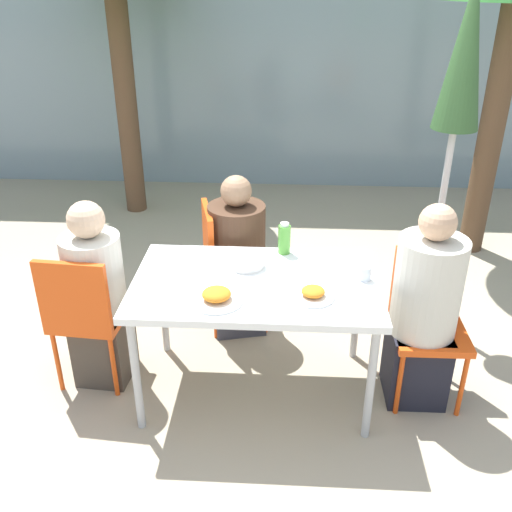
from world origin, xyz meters
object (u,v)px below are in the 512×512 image
object	(u,v)px
chair_right	(428,313)
person_far	(237,261)
closed_umbrella	(461,82)
salad_bowl	(247,261)
chair_far	(224,258)
drinking_cup	(365,273)
chair_left	(84,311)
person_right	(423,313)
bottle	(284,239)
person_left	(98,300)

from	to	relation	value
chair_right	person_far	distance (m)	1.26
closed_umbrella	salad_bowl	size ratio (longest dim) A/B	11.86
chair_far	person_far	distance (m)	0.09
drinking_cup	salad_bowl	xyz separation A→B (m)	(-0.64, 0.11, -0.01)
chair_right	salad_bowl	distance (m)	1.06
chair_far	person_far	size ratio (longest dim) A/B	0.79
chair_left	drinking_cup	size ratio (longest dim) A/B	10.83
person_far	drinking_cup	size ratio (longest dim) A/B	13.66
chair_right	chair_far	distance (m)	1.36
chair_left	chair_right	world-z (taller)	same
person_right	closed_umbrella	distance (m)	1.37
chair_left	drinking_cup	xyz separation A→B (m)	(1.55, 0.05, 0.27)
salad_bowl	drinking_cup	bearing A→B (deg)	-9.93
chair_right	person_right	distance (m)	0.11
chair_far	salad_bowl	distance (m)	0.62
person_right	bottle	bearing A→B (deg)	-24.14
salad_bowl	chair_left	bearing A→B (deg)	-169.91
chair_left	chair_right	distance (m)	1.94
chair_far	closed_umbrella	distance (m)	1.81
bottle	salad_bowl	world-z (taller)	bottle
person_left	chair_right	size ratio (longest dim) A/B	1.31
chair_right	drinking_cup	xyz separation A→B (m)	(-0.38, -0.04, 0.27)
chair_left	person_right	size ratio (longest dim) A/B	0.73
chair_far	closed_umbrella	bearing A→B (deg)	81.71
chair_right	person_left	bearing A→B (deg)	-0.07
chair_right	bottle	xyz separation A→B (m)	(-0.82, 0.26, 0.32)
person_left	chair_far	xyz separation A→B (m)	(0.66, 0.61, -0.03)
person_far	closed_umbrella	size ratio (longest dim) A/B	0.48
chair_far	salad_bowl	xyz separation A→B (m)	(0.19, -0.53, 0.26)
drinking_cup	chair_far	bearing A→B (deg)	142.46
chair_right	chair_far	bearing A→B (deg)	-26.79
chair_left	drinking_cup	bearing A→B (deg)	6.52
person_far	bottle	bearing A→B (deg)	30.48
person_right	drinking_cup	xyz separation A→B (m)	(-0.33, 0.04, 0.22)
chair_left	bottle	distance (m)	1.21
chair_right	person_right	xyz separation A→B (m)	(-0.05, -0.08, 0.05)
chair_left	person_far	world-z (taller)	person_far
person_left	closed_umbrella	size ratio (longest dim) A/B	0.50
chair_right	bottle	world-z (taller)	bottle
person_right	bottle	world-z (taller)	person_right
person_left	bottle	distance (m)	1.13
chair_right	chair_far	size ratio (longest dim) A/B	1.00
chair_left	person_far	bearing A→B (deg)	43.92
closed_umbrella	chair_right	bearing A→B (deg)	-104.38
person_right	salad_bowl	size ratio (longest dim) A/B	6.24
drinking_cup	salad_bowl	bearing A→B (deg)	170.07
person_left	chair_far	size ratio (longest dim) A/B	1.31
salad_bowl	person_far	bearing A→B (deg)	101.40
person_right	person_far	distance (m)	1.26
person_right	chair_far	bearing A→B (deg)	-30.79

